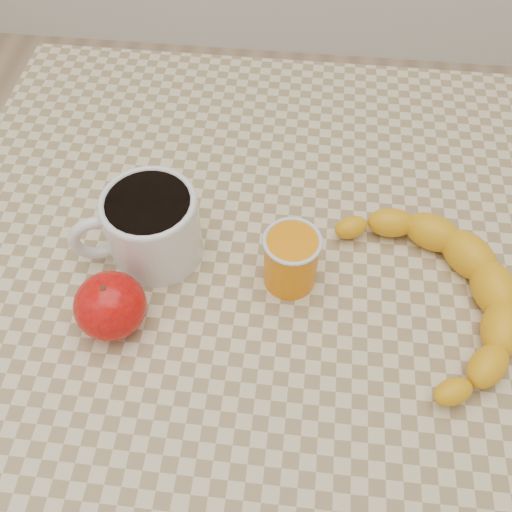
# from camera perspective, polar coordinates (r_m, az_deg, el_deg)

# --- Properties ---
(ground) EXTENTS (3.00, 3.00, 0.00)m
(ground) POSITION_cam_1_polar(r_m,az_deg,el_deg) (1.36, 0.00, -19.15)
(ground) COLOR tan
(ground) RESTS_ON ground
(table) EXTENTS (0.80, 0.80, 0.75)m
(table) POSITION_cam_1_polar(r_m,az_deg,el_deg) (0.75, 0.00, -4.71)
(table) COLOR #CCB990
(table) RESTS_ON ground
(coffee_mug) EXTENTS (0.16, 0.14, 0.09)m
(coffee_mug) POSITION_cam_1_polar(r_m,az_deg,el_deg) (0.66, -10.56, 3.06)
(coffee_mug) COLOR silver
(coffee_mug) RESTS_ON table
(orange_juice_glass) EXTENTS (0.06, 0.06, 0.08)m
(orange_juice_glass) POSITION_cam_1_polar(r_m,az_deg,el_deg) (0.63, 3.51, -0.33)
(orange_juice_glass) COLOR orange
(orange_juice_glass) RESTS_ON table
(apple) EXTENTS (0.10, 0.10, 0.07)m
(apple) POSITION_cam_1_polar(r_m,az_deg,el_deg) (0.62, -14.37, -4.84)
(apple) COLOR #910407
(apple) RESTS_ON table
(banana) EXTENTS (0.38, 0.42, 0.05)m
(banana) POSITION_cam_1_polar(r_m,az_deg,el_deg) (0.66, 17.70, -3.43)
(banana) COLOR gold
(banana) RESTS_ON table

